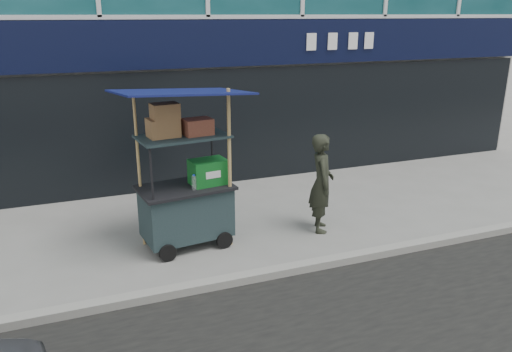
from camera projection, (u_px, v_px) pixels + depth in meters
name	position (u px, v px, depth m)	size (l,w,h in m)	color
ground	(287.00, 266.00, 7.18)	(80.00, 80.00, 0.00)	slate
curb	(293.00, 269.00, 6.98)	(80.00, 0.18, 0.12)	gray
vendor_cart	(187.00, 192.00, 7.60)	(2.01, 1.54, 2.50)	black
vendor_man	(322.00, 183.00, 8.16)	(0.60, 0.39, 1.65)	black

